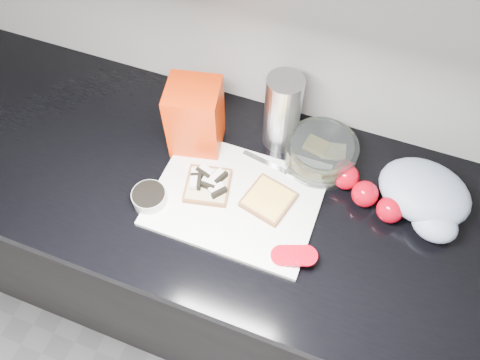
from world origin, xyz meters
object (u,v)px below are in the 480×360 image
Objects in this scene: bread_bag at (195,118)px; steel_canister at (282,112)px; cutting_board at (236,199)px; glass_bowl at (320,154)px.

steel_canister is (0.20, 0.09, 0.01)m from bread_bag.
cutting_board is 0.23m from bread_bag.
bread_bag is at bearing -156.31° from steel_canister.
bread_bag is at bearing -170.78° from glass_bowl.
steel_canister is at bearing 79.56° from cutting_board.
cutting_board is at bearing -100.44° from steel_canister.
bread_bag reaches higher than cutting_board.
bread_bag is (-0.32, -0.05, 0.06)m from glass_bowl.
glass_bowl is 0.90× the size of bread_bag.
steel_canister reaches higher than cutting_board.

